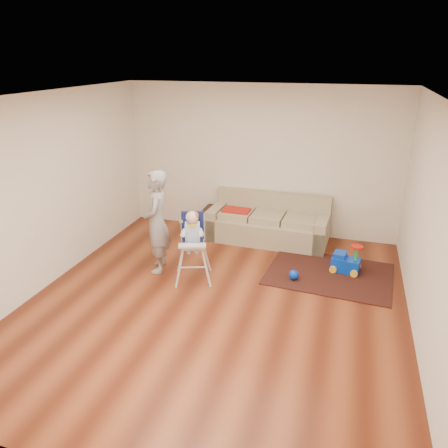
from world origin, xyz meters
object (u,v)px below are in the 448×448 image
(toy_ball, at_px, (294,275))
(high_chair, at_px, (193,247))
(side_table, at_px, (216,219))
(ride_on_toy, at_px, (346,258))
(sofa, at_px, (268,219))
(adult, at_px, (157,222))

(toy_ball, height_order, high_chair, high_chair)
(high_chair, bearing_deg, side_table, 78.84)
(ride_on_toy, distance_m, high_chair, 2.36)
(sofa, distance_m, adult, 2.17)
(high_chair, relative_size, adult, 0.68)
(side_table, xyz_separation_m, ride_on_toy, (2.43, -1.06, 0.02))
(adult, bearing_deg, sofa, 120.49)
(sofa, height_order, high_chair, high_chair)
(high_chair, bearing_deg, toy_ball, -3.90)
(sofa, bearing_deg, high_chair, -111.60)
(sofa, xyz_separation_m, adult, (-1.41, -1.60, 0.39))
(side_table, relative_size, toy_ball, 3.03)
(toy_ball, xyz_separation_m, adult, (-2.07, -0.23, 0.70))
(high_chair, distance_m, adult, 0.70)
(ride_on_toy, relative_size, high_chair, 0.42)
(sofa, xyz_separation_m, toy_ball, (0.67, -1.37, -0.32))
(side_table, xyz_separation_m, adult, (-0.38, -1.79, 0.57))
(ride_on_toy, relative_size, adult, 0.29)
(sofa, height_order, toy_ball, sofa)
(high_chair, height_order, adult, adult)
(toy_ball, bearing_deg, ride_on_toy, 34.42)
(side_table, distance_m, toy_ball, 2.31)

